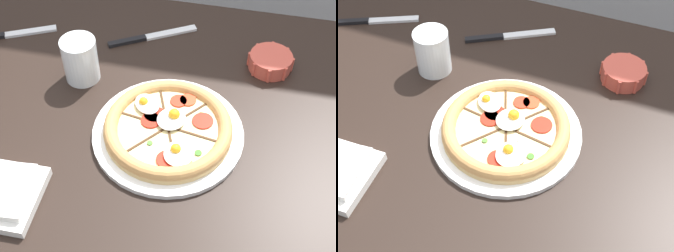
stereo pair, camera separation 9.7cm
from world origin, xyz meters
The scene contains 6 objects.
dining_table centered at (0.00, 0.00, 0.66)m, with size 1.25×0.87×0.78m.
pizza centered at (0.01, -0.05, 0.80)m, with size 0.32×0.32×0.05m.
ramekin_bowl centered at (0.21, 0.21, 0.80)m, with size 0.11×0.11×0.04m.
knife_main centered at (-0.10, 0.26, 0.78)m, with size 0.21×0.13×0.01m.
knife_spare centered at (-0.46, 0.19, 0.78)m, with size 0.21×0.12×0.01m.
water_glass centered at (-0.22, 0.08, 0.82)m, with size 0.08×0.08×0.11m.
Camera 2 is at (0.24, -0.64, 1.54)m, focal length 50.00 mm.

